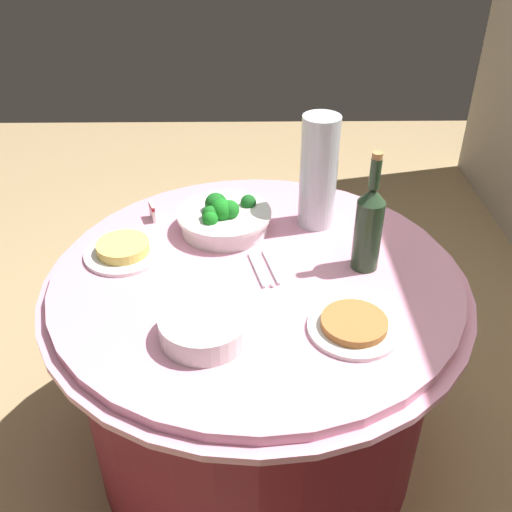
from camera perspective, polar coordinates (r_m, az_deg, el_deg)
ground_plane at (r=2.11m, az=0.00°, el=-18.09°), size 6.00×6.00×0.00m
buffet_table at (r=1.82m, az=0.00°, el=-10.84°), size 1.16×1.16×0.74m
broccoli_bowl at (r=1.75m, az=-3.12°, el=3.68°), size 0.28×0.28×0.12m
plate_stack at (r=1.37m, az=-5.05°, el=-6.86°), size 0.21×0.21×0.06m
wine_bottle at (r=1.57m, az=10.88°, el=2.90°), size 0.07×0.07×0.34m
decorative_fruit_vase at (r=1.74m, az=6.05°, el=7.46°), size 0.11×0.11×0.34m
serving_tongs at (r=1.59m, az=0.87°, el=-1.34°), size 0.17×0.08×0.01m
food_plate_noodles at (r=1.69m, az=-12.75°, el=0.56°), size 0.22×0.22×0.04m
food_plate_peanuts at (r=1.41m, az=9.48°, el=-6.69°), size 0.22×0.22×0.03m
label_placard_front at (r=1.80m, az=11.22°, el=3.60°), size 0.05×0.03×0.05m
label_placard_mid at (r=1.83m, az=-10.06°, el=4.35°), size 0.05×0.03×0.05m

